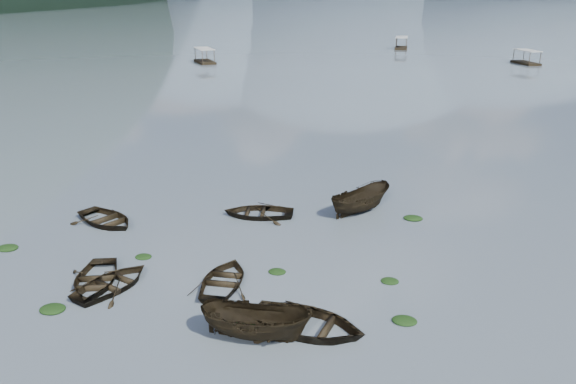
% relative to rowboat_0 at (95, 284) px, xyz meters
% --- Properties ---
extents(ground_plane, '(2400.00, 2400.00, 0.00)m').
position_rel_rowboat_0_xyz_m(ground_plane, '(7.84, -3.04, 0.00)').
color(ground_plane, '#545F69').
extents(rowboat_0, '(3.95, 4.79, 0.86)m').
position_rel_rowboat_0_xyz_m(rowboat_0, '(0.00, 0.00, 0.00)').
color(rowboat_0, black).
rests_on(rowboat_0, ground).
extents(rowboat_1, '(4.31, 4.91, 0.85)m').
position_rel_rowboat_0_xyz_m(rowboat_1, '(1.02, -0.19, 0.00)').
color(rowboat_1, black).
rests_on(rowboat_1, ground).
extents(rowboat_2, '(4.65, 1.91, 1.77)m').
position_rel_rowboat_0_xyz_m(rowboat_2, '(8.63, -3.00, 0.00)').
color(rowboat_2, black).
rests_on(rowboat_2, ground).
extents(rowboat_3, '(2.97, 4.11, 0.84)m').
position_rel_rowboat_0_xyz_m(rowboat_3, '(6.14, 1.07, 0.00)').
color(rowboat_3, black).
rests_on(rowboat_3, ground).
extents(rowboat_4, '(5.63, 4.58, 1.02)m').
position_rel_rowboat_0_xyz_m(rowboat_4, '(10.63, -2.08, 0.00)').
color(rowboat_4, black).
rests_on(rowboat_4, ground).
extents(rowboat_6, '(5.42, 4.94, 0.92)m').
position_rel_rowboat_0_xyz_m(rowboat_6, '(-3.00, 6.99, 0.00)').
color(rowboat_6, black).
rests_on(rowboat_6, ground).
extents(rowboat_7, '(4.68, 3.58, 0.90)m').
position_rel_rowboat_0_xyz_m(rowboat_7, '(5.83, 9.76, 0.00)').
color(rowboat_7, black).
rests_on(rowboat_7, ground).
extents(rowboat_8, '(4.51, 4.75, 1.84)m').
position_rel_rowboat_0_xyz_m(rowboat_8, '(12.03, 11.53, 0.00)').
color(rowboat_8, black).
rests_on(rowboat_8, ground).
extents(weed_clump_0, '(1.18, 0.96, 0.26)m').
position_rel_rowboat_0_xyz_m(weed_clump_0, '(-0.69, -2.54, 0.00)').
color(weed_clump_0, black).
rests_on(weed_clump_0, ground).
extents(weed_clump_1, '(0.90, 0.72, 0.20)m').
position_rel_rowboat_0_xyz_m(weed_clump_1, '(8.41, 2.66, 0.00)').
color(weed_clump_1, black).
rests_on(weed_clump_1, ground).
extents(weed_clump_2, '(1.27, 1.02, 0.28)m').
position_rel_rowboat_0_xyz_m(weed_clump_2, '(7.95, -1.95, 0.00)').
color(weed_clump_2, black).
rests_on(weed_clump_2, ground).
extents(weed_clump_3, '(0.88, 0.75, 0.20)m').
position_rel_rowboat_0_xyz_m(weed_clump_3, '(13.98, 2.68, 0.00)').
color(weed_clump_3, black).
rests_on(weed_clump_3, ground).
extents(weed_clump_4, '(1.08, 0.86, 0.22)m').
position_rel_rowboat_0_xyz_m(weed_clump_4, '(14.63, -0.72, 0.00)').
color(weed_clump_4, black).
rests_on(weed_clump_4, ground).
extents(weed_clump_5, '(1.18, 0.95, 0.25)m').
position_rel_rowboat_0_xyz_m(weed_clump_5, '(-6.61, 2.71, 0.00)').
color(weed_clump_5, black).
rests_on(weed_clump_5, ground).
extents(weed_clump_6, '(0.90, 0.75, 0.19)m').
position_rel_rowboat_0_xyz_m(weed_clump_6, '(1.11, 3.06, 0.00)').
color(weed_clump_6, black).
rests_on(weed_clump_6, ground).
extents(weed_clump_7, '(1.18, 0.94, 0.26)m').
position_rel_rowboat_0_xyz_m(weed_clump_7, '(15.34, 10.89, 0.00)').
color(weed_clump_7, black).
rests_on(weed_clump_7, ground).
extents(pontoon_left, '(5.96, 7.25, 2.60)m').
position_rel_rowboat_0_xyz_m(pontoon_left, '(-21.40, 82.64, 0.00)').
color(pontoon_left, black).
rests_on(pontoon_left, ground).
extents(pontoon_centre, '(3.07, 6.93, 2.62)m').
position_rel_rowboat_0_xyz_m(pontoon_centre, '(15.77, 115.90, 0.00)').
color(pontoon_centre, black).
rests_on(pontoon_centre, ground).
extents(pontoon_right, '(4.60, 6.89, 2.44)m').
position_rel_rowboat_0_xyz_m(pontoon_right, '(38.55, 91.57, 0.00)').
color(pontoon_right, black).
rests_on(pontoon_right, ground).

